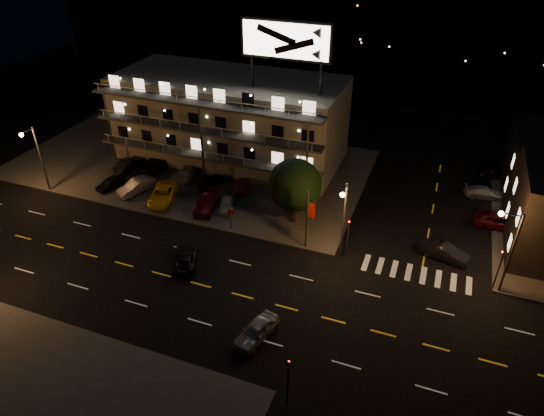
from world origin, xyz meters
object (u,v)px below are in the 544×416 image
(lot_car_4, at_px, (227,204))
(side_car_0, at_px, (444,252))
(road_car_east, at_px, (256,331))
(lot_car_7, at_px, (188,172))
(road_car_west, at_px, (185,258))
(tree, at_px, (294,186))
(lot_car_2, at_px, (163,194))

(lot_car_4, height_order, side_car_0, side_car_0)
(road_car_east, bearing_deg, lot_car_4, 136.83)
(road_car_east, bearing_deg, lot_car_7, 144.88)
(road_car_west, bearing_deg, lot_car_4, -111.59)
(tree, distance_m, lot_car_7, 16.07)
(lot_car_2, height_order, lot_car_7, lot_car_2)
(lot_car_2, distance_m, road_car_east, 22.80)
(lot_car_4, distance_m, side_car_0, 22.67)
(tree, relative_size, lot_car_2, 1.31)
(lot_car_4, bearing_deg, lot_car_7, 128.33)
(tree, relative_size, side_car_0, 1.56)
(tree, xyz_separation_m, lot_car_7, (-15.00, 4.58, -3.54))
(lot_car_2, height_order, lot_car_4, lot_car_2)
(lot_car_7, bearing_deg, tree, 150.92)
(lot_car_7, bearing_deg, lot_car_4, 134.96)
(lot_car_2, distance_m, side_car_0, 30.10)
(side_car_0, height_order, road_car_east, side_car_0)
(tree, distance_m, road_car_west, 12.87)
(tree, bearing_deg, road_car_east, -81.52)
(lot_car_7, relative_size, road_car_east, 1.06)
(tree, distance_m, lot_car_4, 8.29)
(tree, xyz_separation_m, lot_car_4, (-7.49, -0.28, -3.55))
(lot_car_7, bearing_deg, lot_car_2, 78.66)
(tree, bearing_deg, lot_car_2, -175.33)
(side_car_0, xyz_separation_m, road_car_west, (-22.32, -9.29, -0.11))
(lot_car_2, xyz_separation_m, side_car_0, (30.10, 0.46, -0.15))
(side_car_0, bearing_deg, road_car_east, 153.13)
(lot_car_4, bearing_deg, side_car_0, -19.93)
(lot_car_2, bearing_deg, road_car_west, -66.04)
(lot_car_4, xyz_separation_m, road_car_west, (0.35, -9.76, -0.16))
(lot_car_7, distance_m, road_car_east, 26.98)
(lot_car_2, relative_size, road_car_east, 1.26)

